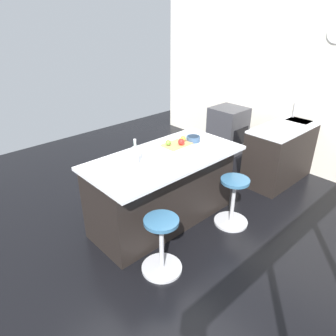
% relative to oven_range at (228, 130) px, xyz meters
% --- Properties ---
extents(ground_plane, '(7.78, 7.78, 0.00)m').
position_rel_oven_range_xyz_m(ground_plane, '(2.64, 1.03, -0.44)').
color(ground_plane, black).
extents(interior_partition_left, '(0.15, 5.94, 2.82)m').
position_rel_oven_range_xyz_m(interior_partition_left, '(-0.35, 1.03, 0.97)').
color(interior_partition_left, silver).
rests_on(interior_partition_left, ground_plane).
extents(sink_cabinet, '(1.86, 0.60, 1.19)m').
position_rel_oven_range_xyz_m(sink_cabinet, '(-0.00, 1.28, 0.02)').
color(sink_cabinet, black).
rests_on(sink_cabinet, ground_plane).
extents(oven_range, '(0.60, 0.61, 0.88)m').
position_rel_oven_range_xyz_m(oven_range, '(0.00, 0.00, 0.00)').
color(oven_range, '#38383D').
rests_on(oven_range, ground_plane).
extents(kitchen_island, '(1.94, 0.96, 0.95)m').
position_rel_oven_range_xyz_m(kitchen_island, '(2.45, 0.85, 0.04)').
color(kitchen_island, black).
rests_on(kitchen_island, ground_plane).
extents(stool_by_window, '(0.44, 0.44, 0.65)m').
position_rel_oven_range_xyz_m(stool_by_window, '(1.84, 1.51, -0.13)').
color(stool_by_window, '#B7B7BC').
rests_on(stool_by_window, ground_plane).
extents(stool_middle, '(0.44, 0.44, 0.65)m').
position_rel_oven_range_xyz_m(stool_middle, '(3.07, 1.51, -0.13)').
color(stool_middle, '#B7B7BC').
rests_on(stool_middle, ground_plane).
extents(cutting_board, '(0.36, 0.24, 0.02)m').
position_rel_oven_range_xyz_m(cutting_board, '(2.12, 0.75, 0.52)').
color(cutting_board, tan).
rests_on(cutting_board, kitchen_island).
extents(apple_red, '(0.08, 0.08, 0.08)m').
position_rel_oven_range_xyz_m(apple_red, '(2.10, 0.82, 0.58)').
color(apple_red, red).
rests_on(apple_red, cutting_board).
extents(apple_yellow, '(0.07, 0.07, 0.07)m').
position_rel_oven_range_xyz_m(apple_yellow, '(1.99, 0.73, 0.57)').
color(apple_yellow, gold).
rests_on(apple_yellow, cutting_board).
extents(apple_green, '(0.07, 0.07, 0.07)m').
position_rel_oven_range_xyz_m(apple_green, '(2.23, 0.71, 0.57)').
color(apple_green, '#609E2D').
rests_on(apple_green, cutting_board).
extents(water_bottle, '(0.06, 0.06, 0.31)m').
position_rel_oven_range_xyz_m(water_bottle, '(2.86, 0.86, 0.64)').
color(water_bottle, silver).
rests_on(water_bottle, kitchen_island).
extents(fruit_bowl, '(0.18, 0.18, 0.07)m').
position_rel_oven_range_xyz_m(fruit_bowl, '(1.86, 0.80, 0.55)').
color(fruit_bowl, '#334C6B').
rests_on(fruit_bowl, kitchen_island).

